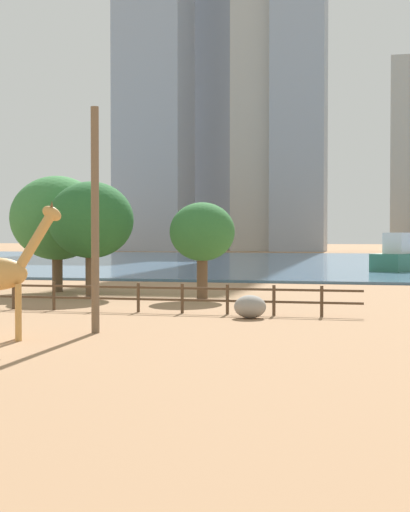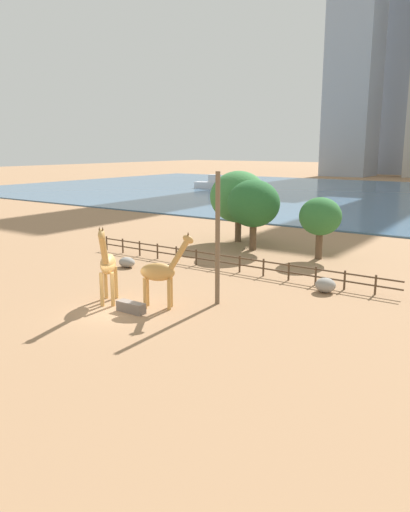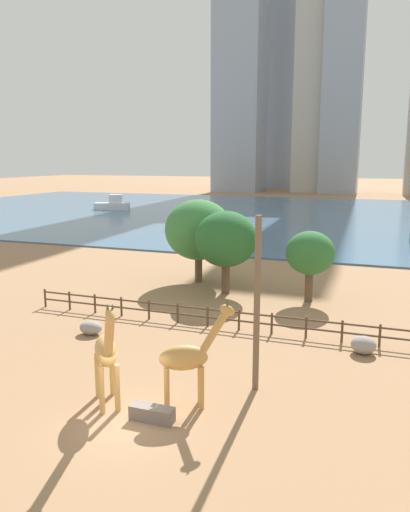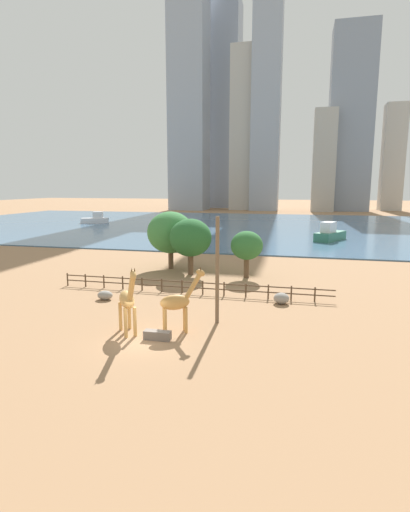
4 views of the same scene
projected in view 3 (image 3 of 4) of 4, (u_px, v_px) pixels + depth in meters
ground_plane at (334, 215)px, 93.54m from camera, size 400.00×400.00×0.00m
harbor_water at (332, 216)px, 90.75m from camera, size 180.00×86.00×0.20m
giraffe_tall at (107, 352)px, 20.60m from camera, size 2.70×3.22×4.98m
giraffe_companion at (188, 357)px, 20.59m from camera, size 3.13×1.98×4.55m
utility_pole at (257, 305)px, 21.86m from camera, size 0.28×0.28×7.90m
boulder_near_fence at (364, 345)px, 26.63m from camera, size 1.32×1.27×0.96m
boulder_by_pole at (91, 328)px, 29.60m from camera, size 1.40×1.07×0.80m
feeding_trough at (152, 414)px, 19.78m from camera, size 1.80×0.60×0.60m
enclosure_fence at (215, 315)px, 30.79m from camera, size 26.12×0.14×1.30m
tree_left_large at (226, 239)px, 37.95m from camera, size 4.75×4.75×6.41m
tree_center_broad at (310, 253)px, 35.93m from camera, size 3.51×3.51×5.20m
tree_right_tall at (198, 230)px, 41.65m from camera, size 5.62×5.62×6.99m
boat_sailboat at (113, 205)px, 101.69m from camera, size 7.41×4.58×3.07m
skyline_tower_needle at (284, 57)px, 172.01m from camera, size 16.60×14.38×90.18m
skyline_block_central at (241, 13)px, 153.61m from camera, size 14.70×14.34×109.46m
skyline_block_left at (311, 86)px, 154.97m from camera, size 9.29×8.59×65.49m
skyline_block_wide at (347, 8)px, 145.08m from camera, size 11.31×9.23×107.05m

